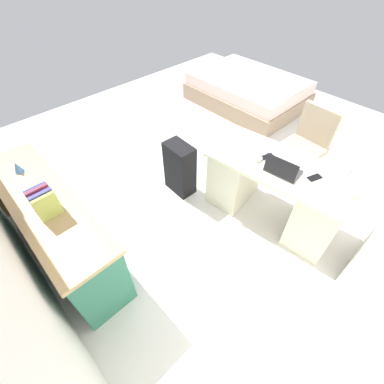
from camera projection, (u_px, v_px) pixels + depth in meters
ground_plane at (220, 162)px, 3.78m from camera, size 6.14×6.14×0.00m
desk at (274, 191)px, 2.85m from camera, size 1.51×0.84×0.74m
office_chair at (303, 150)px, 3.28m from camera, size 0.52×0.52×0.94m
credenza at (58, 227)px, 2.51m from camera, size 1.80×0.48×0.78m
bed at (248, 91)px, 4.79m from camera, size 1.90×1.40×0.58m
suitcase_black at (180, 169)px, 3.18m from camera, size 0.37×0.23×0.66m
laptop at (282, 170)px, 2.48m from camera, size 0.34×0.26×0.21m
computer_mouse at (259, 159)px, 2.64m from camera, size 0.07×0.11×0.03m
cell_phone_near_laptop at (315, 178)px, 2.47m from camera, size 0.11×0.15×0.01m
cell_phone_by_mouse at (267, 156)px, 2.69m from camera, size 0.10×0.15×0.01m
desk_lamp at (348, 167)px, 2.19m from camera, size 0.16×0.11×0.34m
book_row at (44, 201)px, 2.07m from camera, size 0.19×0.17×0.24m
figurine_small at (17, 167)px, 2.43m from camera, size 0.08×0.08×0.11m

